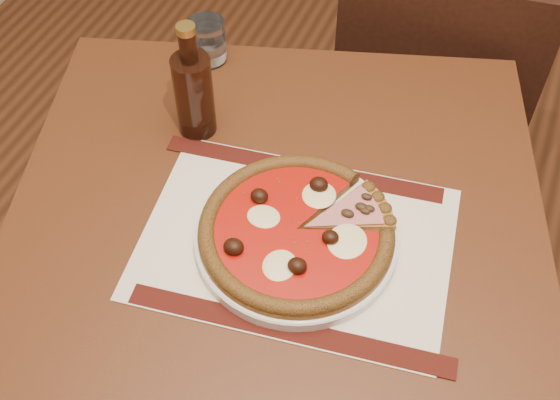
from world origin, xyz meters
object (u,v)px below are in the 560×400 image
(pizza, at_px, (296,230))
(water_glass, at_px, (207,41))
(chair_far, at_px, (429,99))
(bottle, at_px, (194,92))
(table, at_px, (275,261))
(plate, at_px, (296,239))

(pizza, relative_size, water_glass, 3.51)
(chair_far, bearing_deg, bottle, 52.46)
(table, distance_m, chair_far, 0.66)
(pizza, xyz_separation_m, bottle, (-0.23, 0.15, 0.05))
(chair_far, height_order, water_glass, chair_far)
(table, bearing_deg, chair_far, 79.91)
(table, distance_m, water_glass, 0.42)
(bottle, bearing_deg, plate, -33.49)
(table, height_order, water_glass, water_glass)
(water_glass, distance_m, bottle, 0.18)
(chair_far, xyz_separation_m, pizza, (-0.07, -0.66, 0.29))
(plate, bearing_deg, chair_far, 83.88)
(table, relative_size, pizza, 3.61)
(table, height_order, pizza, pizza)
(plate, bearing_deg, table, 151.89)
(table, bearing_deg, bottle, 145.41)
(table, distance_m, pizza, 0.14)
(table, xyz_separation_m, water_glass, (-0.25, 0.30, 0.14))
(table, height_order, chair_far, chair_far)
(plate, relative_size, water_glass, 3.66)
(plate, xyz_separation_m, bottle, (-0.23, 0.15, 0.07))
(chair_far, relative_size, plate, 2.96)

